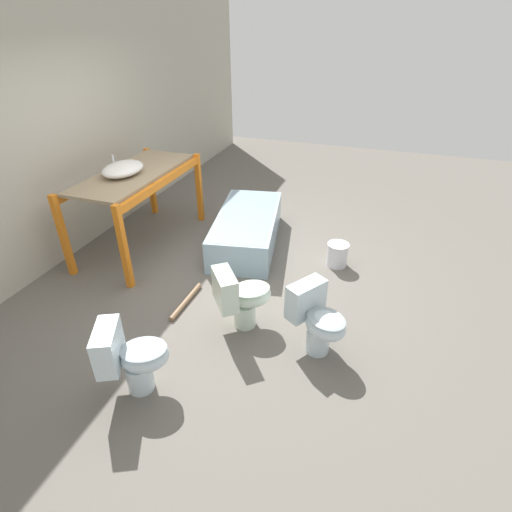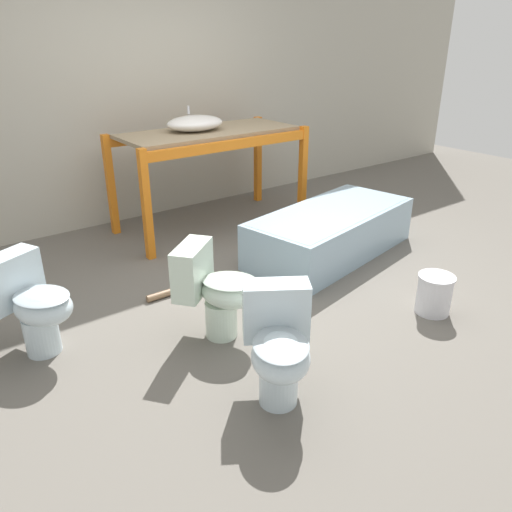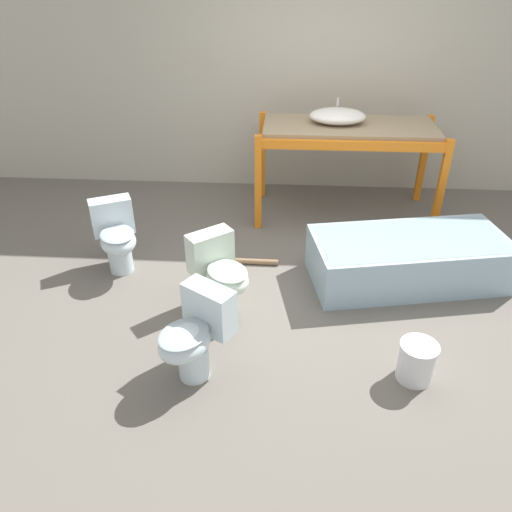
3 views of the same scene
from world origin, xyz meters
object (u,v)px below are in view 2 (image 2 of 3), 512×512
(toilet_near, at_px, (216,289))
(bucket_white, at_px, (434,293))
(toilet_far, at_px, (32,303))
(bathtub_main, at_px, (331,229))
(toilet_extra, at_px, (279,345))
(sink_basin, at_px, (195,123))

(toilet_near, xyz_separation_m, bucket_white, (1.43, -0.70, -0.19))
(toilet_far, bearing_deg, toilet_near, -53.57)
(toilet_near, bearing_deg, bathtub_main, -20.01)
(bathtub_main, distance_m, toilet_extra, 2.12)
(toilet_near, bearing_deg, toilet_extra, -134.80)
(sink_basin, distance_m, bathtub_main, 1.70)
(toilet_near, bearing_deg, sink_basin, 23.55)
(toilet_far, distance_m, bucket_white, 2.75)
(sink_basin, relative_size, toilet_extra, 0.90)
(toilet_near, relative_size, toilet_extra, 1.00)
(sink_basin, xyz_separation_m, toilet_far, (-2.02, -1.35, -0.73))
(sink_basin, bearing_deg, toilet_extra, -112.43)
(bathtub_main, relative_size, toilet_near, 2.80)
(toilet_extra, distance_m, bucket_white, 1.53)
(bucket_white, bearing_deg, toilet_near, 153.78)
(sink_basin, xyz_separation_m, toilet_extra, (-1.09, -2.64, -0.73))
(toilet_far, xyz_separation_m, bucket_white, (2.44, -1.24, -0.19))
(bathtub_main, relative_size, toilet_extra, 2.80)
(toilet_far, height_order, toilet_extra, same)
(bathtub_main, height_order, toilet_extra, toilet_extra)
(bathtub_main, bearing_deg, toilet_extra, -153.67)
(bucket_white, bearing_deg, bathtub_main, 82.10)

